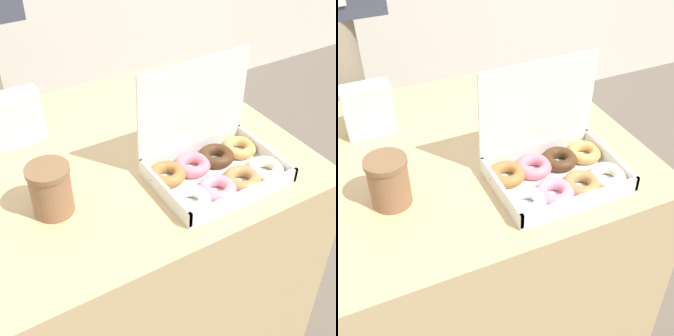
{
  "view_description": "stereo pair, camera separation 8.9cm",
  "coord_description": "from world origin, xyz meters",
  "views": [
    {
      "loc": [
        -0.28,
        -0.9,
        1.44
      ],
      "look_at": [
        0.14,
        -0.2,
        0.81
      ],
      "focal_mm": 50.0,
      "sensor_mm": 36.0,
      "label": 1
    },
    {
      "loc": [
        -0.2,
        -0.94,
        1.44
      ],
      "look_at": [
        0.14,
        -0.2,
        0.81
      ],
      "focal_mm": 50.0,
      "sensor_mm": 36.0,
      "label": 2
    }
  ],
  "objects": [
    {
      "name": "ground_plane",
      "position": [
        0.0,
        0.0,
        0.0
      ],
      "size": [
        14.0,
        14.0,
        0.0
      ],
      "primitive_type": "plane",
      "color": "#665B51"
    },
    {
      "name": "table",
      "position": [
        0.0,
        0.0,
        0.37
      ],
      "size": [
        1.09,
        0.77,
        0.74
      ],
      "color": "tan",
      "rests_on": "ground_plane"
    },
    {
      "name": "donut_box",
      "position": [
        0.26,
        -0.2,
        0.78
      ],
      "size": [
        0.33,
        0.22,
        0.26
      ],
      "color": "white",
      "rests_on": "table"
    },
    {
      "name": "coffee_cup",
      "position": [
        -0.1,
        -0.13,
        0.8
      ],
      "size": [
        0.09,
        0.09,
        0.12
      ],
      "color": "#8C6042",
      "rests_on": "table"
    },
    {
      "name": "napkin_holder",
      "position": [
        -0.08,
        0.17,
        0.82
      ],
      "size": [
        0.13,
        0.05,
        0.14
      ],
      "color": "silver",
      "rests_on": "table"
    }
  ]
}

